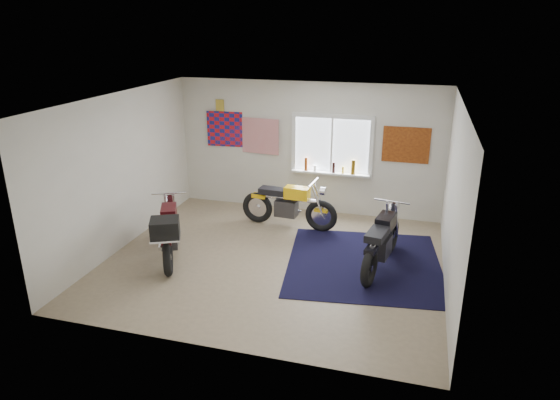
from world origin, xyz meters
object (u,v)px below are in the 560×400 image
(navy_rug, at_px, (364,263))
(maroon_tourer, at_px, (169,232))
(black_chrome_bike, at_px, (381,243))
(yellow_triumph, at_px, (288,206))

(navy_rug, relative_size, maroon_tourer, 1.38)
(navy_rug, xyz_separation_m, maroon_tourer, (-3.17, -0.75, 0.51))
(navy_rug, distance_m, black_chrome_bike, 0.51)
(navy_rug, bearing_deg, black_chrome_bike, -9.61)
(black_chrome_bike, height_order, maroon_tourer, black_chrome_bike)
(yellow_triumph, bearing_deg, black_chrome_bike, -29.20)
(navy_rug, xyz_separation_m, yellow_triumph, (-1.63, 1.22, 0.43))
(yellow_triumph, bearing_deg, maroon_tourer, -123.50)
(yellow_triumph, distance_m, maroon_tourer, 2.50)
(navy_rug, relative_size, yellow_triumph, 1.33)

